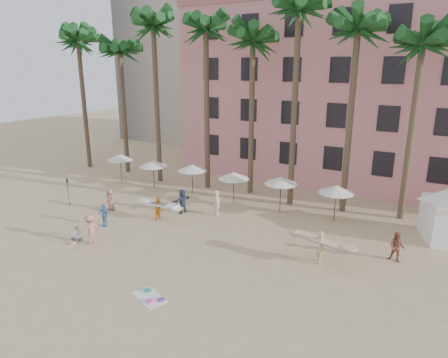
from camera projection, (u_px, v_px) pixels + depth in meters
ground at (137, 274)px, 21.01m from camera, size 120.00×120.00×0.00m
pink_hotel at (379, 94)px, 37.11m from camera, size 35.00×14.00×16.00m
palm_row at (268, 32)px, 29.66m from camera, size 44.40×5.40×16.30m
umbrella_row at (212, 171)px, 32.21m from camera, size 22.50×2.70×2.73m
beach_towel at (151, 297)px, 18.92m from camera, size 2.04×1.57×0.14m
carrier_yellow at (321, 245)px, 21.97m from camera, size 3.20×0.96×1.90m
carrier_white at (160, 207)px, 28.22m from camera, size 3.17×0.94×1.63m
beachgoers at (173, 215)px, 26.76m from camera, size 20.78×9.08×1.92m
paddle at (68, 189)px, 30.76m from camera, size 0.18×0.04×2.23m
seated_man at (76, 236)px, 24.82m from camera, size 0.46×0.81×1.05m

